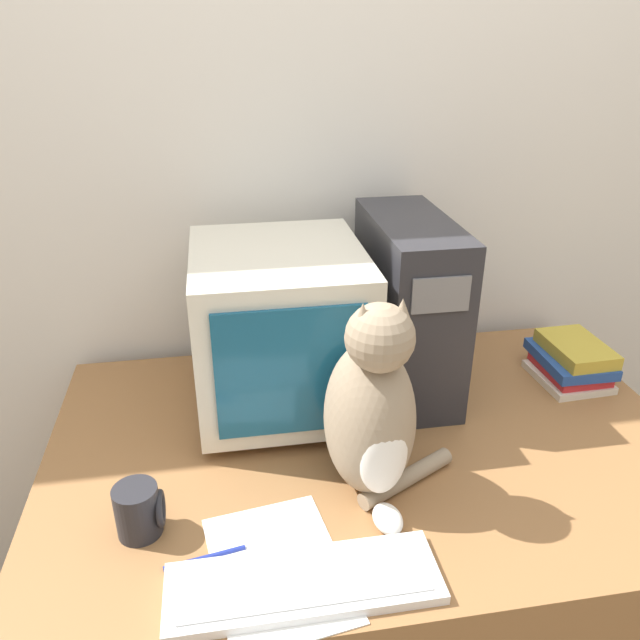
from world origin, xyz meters
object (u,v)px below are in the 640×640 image
computer_tower (408,305)px  mug (139,510)px  cat (372,413)px  keyboard (304,583)px  book_stack (571,361)px  pen (205,558)px  crt_monitor (280,328)px

computer_tower → mug: size_ratio=4.32×
cat → mug: 0.45m
keyboard → book_stack: (0.76, 0.53, 0.04)m
computer_tower → book_stack: bearing=-7.8°
keyboard → cat: size_ratio=1.07×
computer_tower → book_stack: computer_tower is taller
mug → book_stack: bearing=19.4°
computer_tower → keyboard: 0.71m
book_stack → keyboard: bearing=-145.0°
computer_tower → pen: (-0.50, -0.50, -0.21)m
cat → book_stack: bearing=22.6°
computer_tower → mug: computer_tower is taller
book_stack → pen: book_stack is taller
computer_tower → mug: bearing=-145.3°
keyboard → book_stack: bearing=35.0°
book_stack → pen: 1.02m
cat → pen: 0.38m
computer_tower → keyboard: (-0.34, -0.59, -0.20)m
crt_monitor → mug: size_ratio=4.42×
mug → computer_tower: bearing=34.7°
keyboard → pen: (-0.16, 0.08, -0.01)m
book_stack → pen: size_ratio=1.50×
crt_monitor → keyboard: crt_monitor is taller
keyboard → book_stack: book_stack is taller
crt_monitor → pen: bearing=-111.6°
crt_monitor → pen: 0.54m
pen → mug: 0.15m
crt_monitor → computer_tower: bearing=7.2°
computer_tower → keyboard: size_ratio=0.95×
computer_tower → pen: computer_tower is taller
computer_tower → mug: 0.75m
pen → mug: (-0.11, 0.08, 0.04)m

